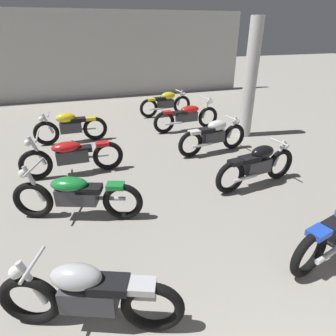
{
  "coord_description": "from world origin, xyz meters",
  "views": [
    {
      "loc": [
        -1.56,
        0.48,
        2.93
      ],
      "look_at": [
        0.0,
        5.06,
        0.55
      ],
      "focal_mm": 30.76,
      "sensor_mm": 36.0,
      "label": 1
    }
  ],
  "objects_px": {
    "motorcycle_right_row_2": "(257,165)",
    "motorcycle_right_row_4": "(187,116)",
    "motorcycle_left_row_1": "(88,295)",
    "motorcycle_right_row_5": "(166,103)",
    "motorcycle_left_row_3": "(72,155)",
    "motorcycle_left_row_2": "(76,195)",
    "motorcycle_left_row_4": "(70,127)",
    "support_pillar": "(250,80)",
    "motorcycle_right_row_3": "(213,136)"
  },
  "relations": [
    {
      "from": "support_pillar",
      "to": "motorcycle_right_row_4",
      "type": "distance_m",
      "value": 2.09
    },
    {
      "from": "motorcycle_left_row_2",
      "to": "motorcycle_right_row_5",
      "type": "distance_m",
      "value": 6.47
    },
    {
      "from": "motorcycle_right_row_2",
      "to": "motorcycle_right_row_4",
      "type": "bearing_deg",
      "value": 90.02
    },
    {
      "from": "motorcycle_left_row_1",
      "to": "motorcycle_right_row_4",
      "type": "bearing_deg",
      "value": 59.21
    },
    {
      "from": "motorcycle_right_row_2",
      "to": "motorcycle_right_row_3",
      "type": "height_order",
      "value": "same"
    },
    {
      "from": "motorcycle_left_row_1",
      "to": "motorcycle_right_row_3",
      "type": "height_order",
      "value": "same"
    },
    {
      "from": "motorcycle_left_row_1",
      "to": "motorcycle_right_row_4",
      "type": "xyz_separation_m",
      "value": [
        3.46,
        5.81,
        -0.01
      ]
    },
    {
      "from": "support_pillar",
      "to": "motorcycle_left_row_4",
      "type": "height_order",
      "value": "support_pillar"
    },
    {
      "from": "support_pillar",
      "to": "motorcycle_right_row_5",
      "type": "xyz_separation_m",
      "value": [
        -1.55,
        2.77,
        -1.14
      ]
    },
    {
      "from": "motorcycle_left_row_4",
      "to": "motorcycle_right_row_2",
      "type": "distance_m",
      "value": 5.1
    },
    {
      "from": "motorcycle_left_row_2",
      "to": "motorcycle_left_row_4",
      "type": "xyz_separation_m",
      "value": [
        0.03,
        3.77,
        0.01
      ]
    },
    {
      "from": "motorcycle_right_row_3",
      "to": "motorcycle_right_row_2",
      "type": "bearing_deg",
      "value": -88.44
    },
    {
      "from": "motorcycle_left_row_2",
      "to": "motorcycle_right_row_3",
      "type": "bearing_deg",
      "value": 28.15
    },
    {
      "from": "motorcycle_right_row_5",
      "to": "motorcycle_right_row_2",
      "type": "bearing_deg",
      "value": -89.0
    },
    {
      "from": "motorcycle_right_row_2",
      "to": "motorcycle_left_row_2",
      "type": "bearing_deg",
      "value": -179.76
    },
    {
      "from": "motorcycle_right_row_2",
      "to": "motorcycle_right_row_3",
      "type": "xyz_separation_m",
      "value": [
        -0.05,
        1.82,
        0.0
      ]
    },
    {
      "from": "support_pillar",
      "to": "motorcycle_left_row_1",
      "type": "bearing_deg",
      "value": -135.5
    },
    {
      "from": "motorcycle_right_row_4",
      "to": "motorcycle_right_row_5",
      "type": "bearing_deg",
      "value": 93.03
    },
    {
      "from": "motorcycle_left_row_1",
      "to": "motorcycle_right_row_2",
      "type": "relative_size",
      "value": 0.95
    },
    {
      "from": "motorcycle_left_row_1",
      "to": "motorcycle_left_row_2",
      "type": "bearing_deg",
      "value": 90.56
    },
    {
      "from": "support_pillar",
      "to": "motorcycle_left_row_1",
      "type": "xyz_separation_m",
      "value": [
        -4.91,
        -4.83,
        -1.14
      ]
    },
    {
      "from": "motorcycle_left_row_1",
      "to": "motorcycle_left_row_3",
      "type": "height_order",
      "value": "motorcycle_left_row_3"
    },
    {
      "from": "motorcycle_right_row_4",
      "to": "motorcycle_right_row_2",
      "type": "bearing_deg",
      "value": -89.98
    },
    {
      "from": "motorcycle_left_row_3",
      "to": "motorcycle_right_row_3",
      "type": "xyz_separation_m",
      "value": [
        3.44,
        0.13,
        0.01
      ]
    },
    {
      "from": "motorcycle_left_row_4",
      "to": "motorcycle_right_row_4",
      "type": "bearing_deg",
      "value": -0.79
    },
    {
      "from": "motorcycle_left_row_3",
      "to": "motorcycle_left_row_2",
      "type": "bearing_deg",
      "value": -89.78
    },
    {
      "from": "motorcycle_left_row_3",
      "to": "motorcycle_right_row_2",
      "type": "bearing_deg",
      "value": -25.91
    },
    {
      "from": "motorcycle_right_row_5",
      "to": "motorcycle_left_row_4",
      "type": "bearing_deg",
      "value": -152.59
    },
    {
      "from": "motorcycle_right_row_2",
      "to": "motorcycle_right_row_3",
      "type": "distance_m",
      "value": 1.82
    },
    {
      "from": "motorcycle_left_row_2",
      "to": "motorcycle_left_row_4",
      "type": "bearing_deg",
      "value": 89.53
    },
    {
      "from": "motorcycle_left_row_2",
      "to": "motorcycle_left_row_3",
      "type": "height_order",
      "value": "same"
    },
    {
      "from": "motorcycle_left_row_1",
      "to": "motorcycle_right_row_5",
      "type": "relative_size",
      "value": 0.94
    },
    {
      "from": "motorcycle_left_row_2",
      "to": "motorcycle_right_row_2",
      "type": "bearing_deg",
      "value": 0.24
    },
    {
      "from": "motorcycle_left_row_1",
      "to": "motorcycle_right_row_3",
      "type": "distance_m",
      "value": 5.2
    },
    {
      "from": "motorcycle_right_row_2",
      "to": "motorcycle_right_row_5",
      "type": "xyz_separation_m",
      "value": [
        -0.1,
        5.49,
        0.0
      ]
    },
    {
      "from": "motorcycle_left_row_2",
      "to": "motorcycle_left_row_3",
      "type": "relative_size",
      "value": 0.95
    },
    {
      "from": "support_pillar",
      "to": "motorcycle_left_row_4",
      "type": "relative_size",
      "value": 1.62
    },
    {
      "from": "motorcycle_left_row_1",
      "to": "motorcycle_left_row_2",
      "type": "relative_size",
      "value": 0.9
    },
    {
      "from": "motorcycle_left_row_1",
      "to": "motorcycle_right_row_2",
      "type": "distance_m",
      "value": 4.05
    },
    {
      "from": "motorcycle_left_row_1",
      "to": "motorcycle_right_row_2",
      "type": "bearing_deg",
      "value": 31.26
    },
    {
      "from": "support_pillar",
      "to": "motorcycle_left_row_2",
      "type": "height_order",
      "value": "support_pillar"
    },
    {
      "from": "support_pillar",
      "to": "motorcycle_right_row_5",
      "type": "distance_m",
      "value": 3.37
    },
    {
      "from": "motorcycle_left_row_1",
      "to": "motorcycle_left_row_3",
      "type": "xyz_separation_m",
      "value": [
        -0.03,
        3.8,
        -0.01
      ]
    },
    {
      "from": "motorcycle_right_row_5",
      "to": "motorcycle_right_row_3",
      "type": "bearing_deg",
      "value": -89.28
    },
    {
      "from": "motorcycle_left_row_4",
      "to": "motorcycle_right_row_3",
      "type": "xyz_separation_m",
      "value": [
        3.4,
        -1.93,
        0.0
      ]
    },
    {
      "from": "motorcycle_left_row_3",
      "to": "support_pillar",
      "type": "bearing_deg",
      "value": 11.79
    },
    {
      "from": "motorcycle_left_row_2",
      "to": "motorcycle_left_row_4",
      "type": "relative_size",
      "value": 1.05
    },
    {
      "from": "support_pillar",
      "to": "motorcycle_left_row_3",
      "type": "xyz_separation_m",
      "value": [
        -4.94,
        -1.03,
        -1.15
      ]
    },
    {
      "from": "motorcycle_right_row_3",
      "to": "motorcycle_right_row_4",
      "type": "bearing_deg",
      "value": 88.53
    },
    {
      "from": "motorcycle_left_row_3",
      "to": "motorcycle_right_row_4",
      "type": "distance_m",
      "value": 4.03
    }
  ]
}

